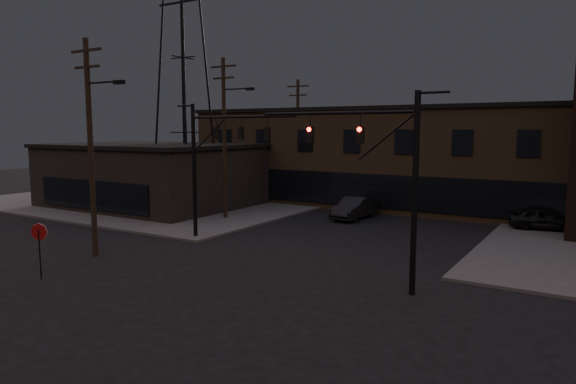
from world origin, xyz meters
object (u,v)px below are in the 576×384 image
Objects in this scene: traffic_signal_near at (387,170)px; car_crossing at (355,208)px; stop_sign at (39,238)px; parked_car_lot_a at (543,219)px; traffic_signal_far at (211,156)px.

traffic_signal_near reaches higher than car_crossing.
traffic_signal_near is 3.23× the size of stop_sign.
stop_sign is (-13.36, -6.49, -3.09)m from traffic_signal_near.
car_crossing is at bearing 118.50° from traffic_signal_near.
parked_car_lot_a is at bearing 11.84° from car_crossing.
car_crossing is at bearing 89.94° from parked_car_lot_a.
traffic_signal_far is (-12.07, 3.50, 0.08)m from traffic_signal_near.
traffic_signal_far is at bearing 119.96° from parked_car_lot_a.
traffic_signal_far reaches higher than parked_car_lot_a.
stop_sign is at bearing -97.32° from traffic_signal_far.
stop_sign is 0.60× the size of parked_car_lot_a.
traffic_signal_far is at bearing 82.68° from stop_sign.
traffic_signal_near is 1.00× the size of traffic_signal_far.
parked_car_lot_a is at bearing 52.69° from stop_sign.
traffic_signal_near is 17.28m from car_crossing.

